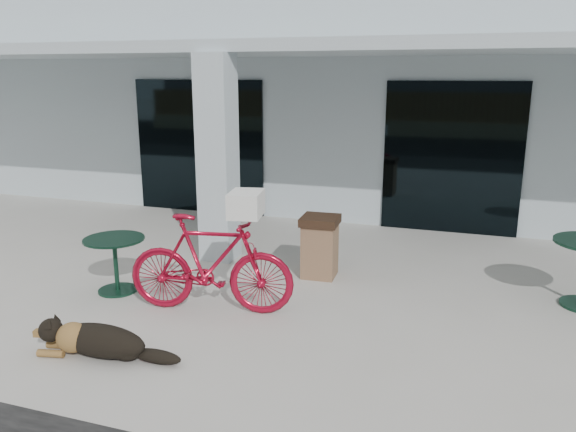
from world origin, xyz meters
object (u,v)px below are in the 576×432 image
(dog, at_px, (101,339))
(trash_receptacle, at_px, (320,246))
(bicycle, at_px, (211,264))
(cafe_table_near, at_px, (116,265))

(dog, relative_size, trash_receptacle, 1.34)
(dog, bearing_deg, bicycle, 55.62)
(bicycle, relative_size, dog, 1.71)
(bicycle, xyz_separation_m, trash_receptacle, (0.92, 1.60, -0.17))
(bicycle, distance_m, dog, 1.57)
(dog, height_order, cafe_table_near, cafe_table_near)
(bicycle, distance_m, trash_receptacle, 1.85)
(cafe_table_near, height_order, trash_receptacle, trash_receptacle)
(cafe_table_near, bearing_deg, bicycle, -6.68)
(cafe_table_near, relative_size, trash_receptacle, 0.90)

